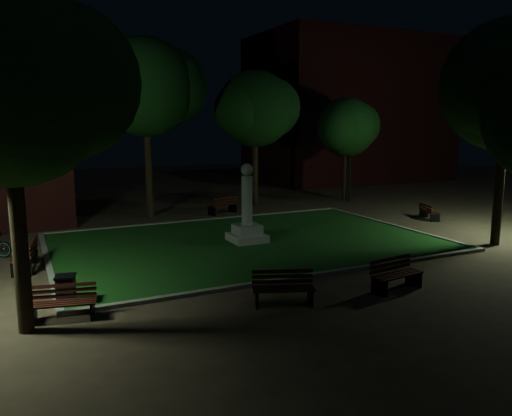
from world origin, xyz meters
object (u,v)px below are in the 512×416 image
(trash_bin, at_px, (66,291))
(bench_west_near, at_px, (63,304))
(bench_right_side, at_px, (428,212))
(bench_left_side, at_px, (27,256))
(monument, at_px, (247,220))
(bench_near_right, at_px, (395,275))
(bench_near_left, at_px, (283,289))
(bench_far_side, at_px, (223,206))

(trash_bin, bearing_deg, bench_west_near, -99.53)
(bench_right_side, bearing_deg, bench_left_side, 112.08)
(monument, relative_size, bench_near_right, 1.82)
(bench_near_left, relative_size, bench_right_side, 1.17)
(bench_far_side, relative_size, trash_bin, 2.10)
(bench_near_right, xyz_separation_m, bench_right_side, (8.93, 7.74, -0.07))
(bench_near_right, bearing_deg, monument, 94.38)
(monument, xyz_separation_m, trash_bin, (-7.39, -4.47, -0.51))
(trash_bin, bearing_deg, bench_near_right, -16.85)
(bench_near_right, xyz_separation_m, trash_bin, (-8.93, 2.70, 0.01))
(bench_near_right, distance_m, bench_west_near, 9.26)
(monument, distance_m, bench_left_side, 8.27)
(bench_near_right, relative_size, bench_left_side, 0.93)
(bench_left_side, distance_m, bench_far_side, 12.02)
(bench_far_side, bearing_deg, bench_west_near, 31.83)
(bench_near_left, distance_m, bench_west_near, 5.67)
(bench_west_near, bearing_deg, bench_left_side, 110.69)
(monument, height_order, bench_west_near, monument)
(bench_near_left, xyz_separation_m, bench_near_right, (3.60, -0.35, 0.01))
(bench_right_side, bearing_deg, monument, 112.68)
(bench_far_side, bearing_deg, trash_bin, 30.17)
(bench_near_left, bearing_deg, bench_left_side, 154.53)
(bench_near_right, xyz_separation_m, bench_west_near, (-9.07, 1.83, -0.03))
(bench_near_left, height_order, bench_right_side, bench_near_left)
(trash_bin, bearing_deg, monument, 31.16)
(bench_left_side, bearing_deg, monument, 100.39)
(monument, height_order, trash_bin, monument)
(bench_west_near, relative_size, bench_left_side, 0.88)
(bench_far_side, bearing_deg, bench_left_side, 14.08)
(bench_right_side, bearing_deg, bench_west_near, 127.75)
(monument, distance_m, trash_bin, 8.65)
(monument, relative_size, bench_near_left, 1.80)
(bench_far_side, bearing_deg, bench_near_left, 53.98)
(bench_near_left, relative_size, bench_left_side, 0.93)
(bench_left_side, relative_size, bench_right_side, 1.26)
(bench_near_left, xyz_separation_m, trash_bin, (-5.33, 2.35, 0.01))
(bench_left_side, relative_size, trash_bin, 2.17)
(monument, relative_size, bench_right_side, 2.11)
(monument, xyz_separation_m, bench_left_side, (-8.25, -0.25, -0.48))
(bench_west_near, xyz_separation_m, bench_right_side, (18.00, 5.91, -0.04))
(bench_near_right, bearing_deg, bench_near_left, 166.70)
(trash_bin, bearing_deg, bench_right_side, 15.76)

